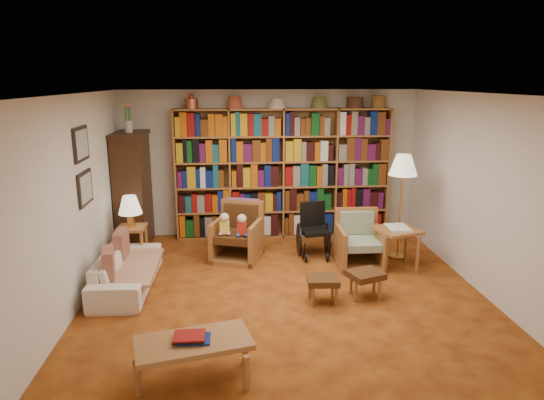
{
  "coord_description": "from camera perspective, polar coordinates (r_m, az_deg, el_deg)",
  "views": [
    {
      "loc": [
        -0.62,
        -5.74,
        2.66
      ],
      "look_at": [
        -0.12,
        0.6,
        1.08
      ],
      "focal_mm": 32.0,
      "sensor_mm": 36.0,
      "label": 1
    }
  ],
  "objects": [
    {
      "name": "wall_back",
      "position": [
        8.38,
        -0.18,
        4.31
      ],
      "size": [
        5.0,
        0.0,
        5.0
      ],
      "primitive_type": "plane",
      "rotation": [
        1.57,
        0.0,
        0.0
      ],
      "color": "silver",
      "rests_on": "floor"
    },
    {
      "name": "curio_cabinet",
      "position": [
        8.09,
        -16.04,
        1.27
      ],
      "size": [
        0.5,
        0.95,
        2.4
      ],
      "color": "#3B2010",
      "rests_on": "floor"
    },
    {
      "name": "bookshelf",
      "position": [
        8.25,
        1.3,
        3.58
      ],
      "size": [
        3.6,
        0.3,
        2.42
      ],
      "color": "#A26F32",
      "rests_on": "floor"
    },
    {
      "name": "floor_lamp",
      "position": [
        7.42,
        15.16,
        3.52
      ],
      "size": [
        0.42,
        0.42,
        1.59
      ],
      "color": "gold",
      "rests_on": "floor"
    },
    {
      "name": "armchair_sage",
      "position": [
        7.28,
        10.12,
        -5.1
      ],
      "size": [
        0.65,
        0.68,
        0.8
      ],
      "color": "#A26F32",
      "rests_on": "floor"
    },
    {
      "name": "footstool_a",
      "position": [
        6.01,
        6.03,
        -9.57
      ],
      "size": [
        0.41,
        0.35,
        0.33
      ],
      "color": "#503015",
      "rests_on": "floor"
    },
    {
      "name": "cushion_left",
      "position": [
        6.95,
        -17.28,
        -5.23
      ],
      "size": [
        0.14,
        0.41,
        0.41
      ],
      "primitive_type": "cube",
      "rotation": [
        0.0,
        0.0,
        -0.02
      ],
      "color": "maroon",
      "rests_on": "sofa"
    },
    {
      "name": "side_table_papers",
      "position": [
        7.19,
        14.46,
        -3.99
      ],
      "size": [
        0.69,
        0.69,
        0.62
      ],
      "color": "#A26F32",
      "rests_on": "floor"
    },
    {
      "name": "floor",
      "position": [
        6.36,
        1.56,
        -10.76
      ],
      "size": [
        5.0,
        5.0,
        0.0
      ],
      "primitive_type": "plane",
      "color": "#A35519",
      "rests_on": "ground"
    },
    {
      "name": "coffee_table",
      "position": [
        4.61,
        -9.23,
        -16.46
      ],
      "size": [
        1.12,
        0.75,
        0.44
      ],
      "color": "#A26F32",
      "rests_on": "floor"
    },
    {
      "name": "table_lamp",
      "position": [
        7.34,
        -16.37,
        -0.67
      ],
      "size": [
        0.34,
        0.34,
        0.46
      ],
      "color": "gold",
      "rests_on": "side_table_lamp"
    },
    {
      "name": "cushion_right",
      "position": [
        6.31,
        -18.65,
        -7.3
      ],
      "size": [
        0.2,
        0.41,
        0.4
      ],
      "primitive_type": "cube",
      "rotation": [
        0.0,
        0.0,
        0.19
      ],
      "color": "maroon",
      "rests_on": "sofa"
    },
    {
      "name": "ceiling",
      "position": [
        5.77,
        1.72,
        12.39
      ],
      "size": [
        5.0,
        5.0,
        0.0
      ],
      "primitive_type": "plane",
      "rotation": [
        3.14,
        0.0,
        0.0
      ],
      "color": "white",
      "rests_on": "wall_back"
    },
    {
      "name": "side_table_lamp",
      "position": [
        7.47,
        -16.13,
        -4.08
      ],
      "size": [
        0.42,
        0.42,
        0.56
      ],
      "color": "#A26F32",
      "rests_on": "floor"
    },
    {
      "name": "sofa_throw",
      "position": [
        6.64,
        -16.31,
        -7.44
      ],
      "size": [
        0.7,
        1.3,
        0.04
      ],
      "primitive_type": "cube",
      "rotation": [
        0.0,
        0.0,
        0.01
      ],
      "color": "beige",
      "rests_on": "sofa"
    },
    {
      "name": "wall_right",
      "position": [
        6.68,
        23.47,
        0.63
      ],
      "size": [
        0.0,
        5.0,
        5.0
      ],
      "primitive_type": "plane",
      "rotation": [
        1.57,
        0.0,
        -1.57
      ],
      "color": "silver",
      "rests_on": "floor"
    },
    {
      "name": "wheelchair",
      "position": [
        7.54,
        4.9,
        -3.71
      ],
      "size": [
        0.47,
        0.66,
        0.82
      ],
      "color": "black",
      "rests_on": "floor"
    },
    {
      "name": "footstool_b",
      "position": [
        6.21,
        10.97,
        -8.84
      ],
      "size": [
        0.5,
        0.46,
        0.34
      ],
      "color": "#503015",
      "rests_on": "floor"
    },
    {
      "name": "sofa",
      "position": [
        6.67,
        -16.7,
        -7.93
      ],
      "size": [
        1.65,
        0.67,
        0.48
      ],
      "primitive_type": "imported",
      "rotation": [
        0.0,
        0.0,
        1.55
      ],
      "color": "beige",
      "rests_on": "floor"
    },
    {
      "name": "framed_pictures",
      "position": [
        6.4,
        -21.33,
        3.72
      ],
      "size": [
        0.03,
        0.52,
        0.97
      ],
      "color": "black",
      "rests_on": "wall_left"
    },
    {
      "name": "wall_left",
      "position": [
        6.2,
        -21.99,
        -0.2
      ],
      "size": [
        0.0,
        5.0,
        5.0
      ],
      "primitive_type": "plane",
      "rotation": [
        1.57,
        0.0,
        1.57
      ],
      "color": "silver",
      "rests_on": "floor"
    },
    {
      "name": "wall_front",
      "position": [
        3.59,
        5.93,
        -9.26
      ],
      "size": [
        5.0,
        0.0,
        5.0
      ],
      "primitive_type": "plane",
      "rotation": [
        -1.57,
        0.0,
        0.0
      ],
      "color": "silver",
      "rests_on": "floor"
    },
    {
      "name": "armchair_leather",
      "position": [
        7.43,
        -4.16,
        -4.11
      ],
      "size": [
        0.89,
        0.9,
        0.87
      ],
      "color": "#A26F32",
      "rests_on": "floor"
    }
  ]
}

